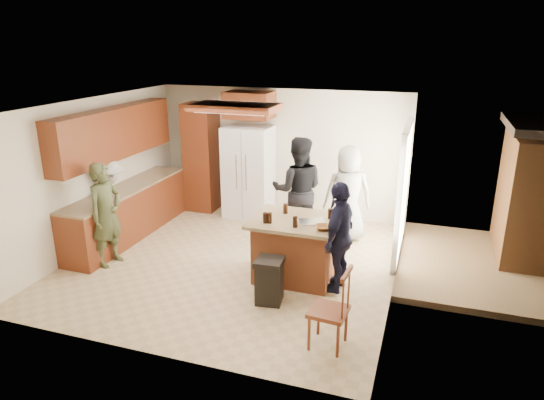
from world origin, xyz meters
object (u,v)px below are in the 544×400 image
(person_behind_right, at_px, (348,194))
(kitchen_island, at_px, (296,248))
(refrigerator, at_px, (249,172))
(trash_bin, at_px, (269,280))
(person_front_left, at_px, (106,215))
(person_behind_left, at_px, (298,190))
(spindle_chair, at_px, (330,311))
(person_counter, at_px, (111,202))
(person_side_right, at_px, (339,237))

(person_behind_right, relative_size, kitchen_island, 1.32)
(refrigerator, bearing_deg, kitchen_island, -54.84)
(trash_bin, bearing_deg, person_front_left, 173.41)
(person_front_left, relative_size, kitchen_island, 1.29)
(person_behind_left, relative_size, spindle_chair, 1.87)
(person_counter, height_order, spindle_chair, person_counter)
(person_side_right, xyz_separation_m, trash_bin, (-0.80, -0.66, -0.48))
(person_behind_left, bearing_deg, person_side_right, 109.79)
(spindle_chair, bearing_deg, person_front_left, 164.42)
(person_behind_left, height_order, person_side_right, person_behind_left)
(person_front_left, bearing_deg, spindle_chair, -96.70)
(kitchen_island, xyz_separation_m, trash_bin, (-0.14, -0.79, -0.16))
(person_counter, relative_size, spindle_chair, 1.51)
(person_side_right, xyz_separation_m, refrigerator, (-2.29, 2.44, 0.10))
(person_behind_right, xyz_separation_m, kitchen_island, (-0.45, -1.70, -0.37))
(person_side_right, bearing_deg, spindle_chair, 16.11)
(refrigerator, bearing_deg, person_side_right, -46.82)
(person_behind_left, relative_size, refrigerator, 1.03)
(person_behind_right, height_order, person_side_right, person_behind_right)
(person_behind_left, bearing_deg, person_counter, 6.25)
(refrigerator, distance_m, kitchen_island, 2.86)
(person_counter, distance_m, spindle_chair, 4.55)
(person_front_left, height_order, refrigerator, refrigerator)
(person_front_left, xyz_separation_m, kitchen_island, (2.91, 0.47, -0.35))
(person_front_left, bearing_deg, person_side_right, -75.66)
(person_counter, relative_size, refrigerator, 0.84)
(person_behind_right, relative_size, spindle_chair, 1.70)
(person_behind_left, xyz_separation_m, person_side_right, (1.01, -1.49, -0.13))
(person_behind_right, relative_size, person_counter, 1.13)
(person_behind_right, xyz_separation_m, refrigerator, (-2.08, 0.61, 0.05))
(person_front_left, relative_size, person_side_right, 1.03)
(refrigerator, xyz_separation_m, kitchen_island, (1.63, -2.31, -0.43))
(person_front_left, xyz_separation_m, person_behind_right, (3.36, 2.16, 0.02))
(person_behind_left, relative_size, person_side_right, 1.17)
(person_behind_left, distance_m, trash_bin, 2.25)
(person_behind_left, relative_size, person_behind_right, 1.10)
(kitchen_island, bearing_deg, refrigerator, 125.16)
(kitchen_island, height_order, spindle_chair, spindle_chair)
(person_behind_right, distance_m, refrigerator, 2.17)
(refrigerator, xyz_separation_m, spindle_chair, (2.47, -3.82, -0.45))
(trash_bin, bearing_deg, person_behind_right, 76.58)
(person_front_left, distance_m, kitchen_island, 2.97)
(person_side_right, xyz_separation_m, person_counter, (-4.01, 0.37, -0.04))
(person_side_right, distance_m, refrigerator, 3.34)
(person_side_right, distance_m, person_counter, 4.02)
(spindle_chair, bearing_deg, person_behind_right, 96.92)
(person_behind_left, xyz_separation_m, trash_bin, (0.22, -2.16, -0.61))
(person_front_left, distance_m, trash_bin, 2.84)
(person_front_left, xyz_separation_m, spindle_chair, (3.75, -1.05, -0.37))
(person_front_left, height_order, person_side_right, person_front_left)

